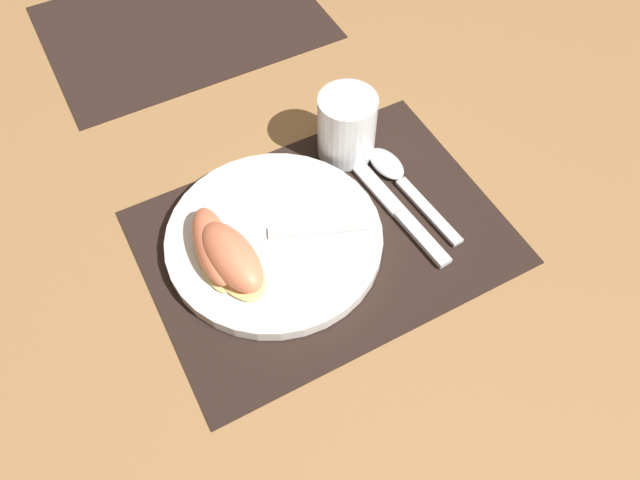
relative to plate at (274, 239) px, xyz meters
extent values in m
plane|color=#A37547|center=(0.06, -0.02, -0.01)|extent=(3.00, 3.00, 0.00)
cube|color=black|center=(0.06, -0.02, -0.01)|extent=(0.41, 0.30, 0.00)
cube|color=black|center=(0.06, 0.44, -0.01)|extent=(0.41, 0.30, 0.00)
cylinder|color=white|center=(0.00, 0.00, 0.00)|extent=(0.25, 0.25, 0.02)
cylinder|color=silver|center=(0.14, 0.09, 0.04)|extent=(0.07, 0.07, 0.09)
cylinder|color=yellow|center=(0.14, 0.09, 0.01)|extent=(0.06, 0.06, 0.03)
cube|color=silver|center=(0.15, -0.08, 0.00)|extent=(0.02, 0.09, 0.01)
cube|color=silver|center=(0.15, 0.03, -0.01)|extent=(0.03, 0.13, 0.01)
cube|color=silver|center=(0.18, -0.05, -0.01)|extent=(0.02, 0.11, 0.01)
ellipsoid|color=silver|center=(0.18, 0.04, 0.00)|extent=(0.04, 0.06, 0.01)
cube|color=silver|center=(0.05, -0.01, 0.01)|extent=(0.11, 0.06, 0.00)
cube|color=silver|center=(-0.04, 0.02, 0.01)|extent=(0.07, 0.05, 0.00)
ellipsoid|color=#F4DB84|center=(-0.07, 0.01, 0.01)|extent=(0.06, 0.12, 0.01)
ellipsoid|color=#F4845B|center=(-0.07, 0.01, 0.02)|extent=(0.05, 0.11, 0.03)
ellipsoid|color=#F4DB84|center=(-0.06, -0.01, 0.01)|extent=(0.07, 0.11, 0.01)
ellipsoid|color=#F4845B|center=(-0.06, -0.01, 0.03)|extent=(0.06, 0.11, 0.04)
camera|label=1|loc=(-0.14, -0.38, 0.59)|focal=35.00mm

